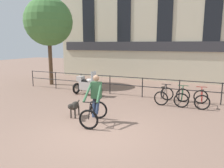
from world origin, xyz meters
The scene contains 10 objects.
ground_plane centered at (0.00, 0.00, 0.00)m, with size 60.00×60.00×0.00m, color #846656.
canal_railing centered at (0.00, 5.20, 0.71)m, with size 15.05×0.05×1.05m.
building_facade centered at (0.00, 10.99, 5.40)m, with size 18.00×0.72×10.85m.
cyclist_with_bike centered at (-0.50, 0.86, 0.76)m, with size 0.87×1.27×1.70m.
dog centered at (-1.49, 1.03, 0.44)m, with size 0.37×1.02×0.62m.
parked_motorcycle centered at (-2.90, 4.42, 0.56)m, with size 1.70×0.80×1.35m.
parked_bicycle_near_lamp centered at (1.26, 4.54, 0.36)m, with size 0.75×1.16×0.86m.
parked_bicycle_mid_left centered at (2.09, 4.54, 0.36)m, with size 0.70×1.14×0.86m.
parked_bicycle_mid_right centered at (2.92, 4.54, 0.36)m, with size 0.75×1.16×0.86m.
tree_canalside_left centered at (-6.83, 6.26, 4.22)m, with size 3.19×3.19×5.84m.
Camera 1 is at (3.08, -5.75, 2.78)m, focal length 35.00 mm.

